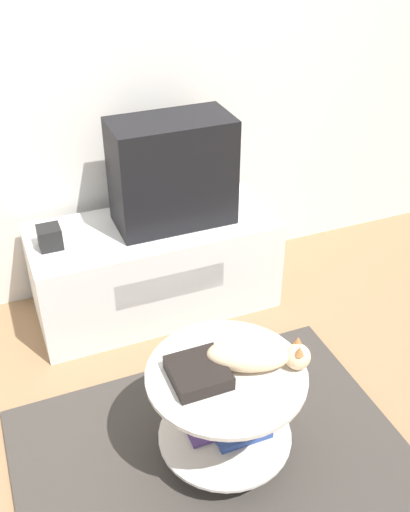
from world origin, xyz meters
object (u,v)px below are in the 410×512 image
object	(u,v)px
tv	(172,172)
dvd_box	(198,373)
cat	(255,355)
speaker	(50,237)

from	to	relation	value
tv	dvd_box	xyz separation A→B (m)	(-0.29, -1.09, -0.28)
cat	tv	bearing A→B (deg)	109.74
tv	cat	distance (m)	1.14
dvd_box	cat	xyz separation A→B (m)	(0.22, -0.02, 0.03)
speaker	cat	size ratio (longest dim) A/B	0.23
tv	cat	world-z (taller)	tv
speaker	tv	bearing A→B (deg)	1.74
cat	dvd_box	bearing A→B (deg)	-161.54
tv	cat	size ratio (longest dim) A/B	1.25
dvd_box	cat	bearing A→B (deg)	-4.72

